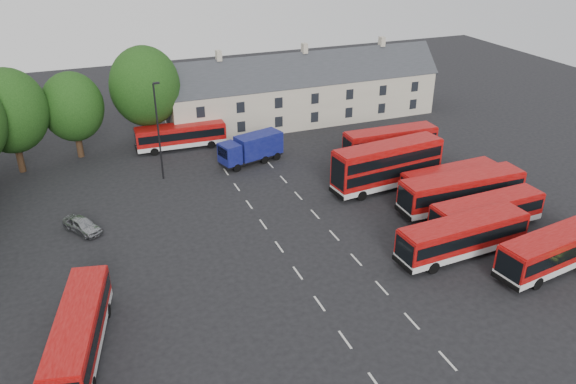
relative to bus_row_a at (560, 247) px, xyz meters
name	(u,v)px	position (x,y,z in m)	size (l,w,h in m)	color
ground	(288,259)	(-18.79, 8.60, -1.91)	(140.00, 140.00, 0.00)	black
lane_markings	(307,241)	(-16.29, 10.60, -1.90)	(5.15, 33.80, 0.01)	beige
terrace_houses	(304,92)	(-4.79, 38.60, 1.96)	(35.70, 7.13, 10.06)	beige
bus_row_a	(560,247)	(0.00, 0.00, 0.00)	(11.46, 4.08, 3.17)	silver
bus_row_b	(463,235)	(-5.75, 4.16, -0.01)	(11.26, 3.18, 3.15)	silver
bus_row_c	(487,211)	(-1.21, 6.85, -0.13)	(10.54, 2.80, 2.96)	silver
bus_row_d	(462,189)	(-0.95, 10.71, 0.12)	(11.96, 2.94, 3.37)	silver
bus_row_e	(450,179)	(-0.17, 13.45, -0.20)	(10.14, 2.74, 2.84)	silver
bus_dd_south	(387,163)	(-5.06, 17.03, 0.76)	(11.60, 3.74, 4.67)	silver
bus_dd_north	(390,145)	(-1.96, 21.71, 0.47)	(10.22, 2.56, 4.17)	silver
bus_west	(79,330)	(-34.53, 3.52, -0.11)	(4.65, 10.84, 2.99)	silver
bus_north	(181,134)	(-21.75, 34.80, -0.18)	(10.23, 2.67, 2.87)	silver
box_truck	(252,148)	(-15.45, 27.85, -0.15)	(7.46, 4.08, 3.12)	black
silver_car	(82,225)	(-33.61, 19.04, -1.23)	(1.60, 3.97, 1.35)	#9C9FA3
lamppost	(158,129)	(-25.23, 27.31, 3.48)	(0.70, 0.29, 10.10)	black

